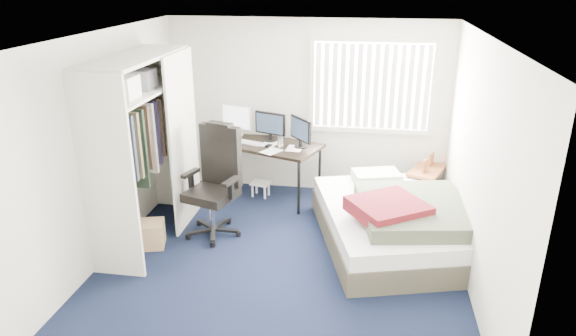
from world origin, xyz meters
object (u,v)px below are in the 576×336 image
(desk, at_px, (264,141))
(office_chair, at_px, (215,192))
(nightstand, at_px, (428,172))
(bed, at_px, (396,221))

(desk, relative_size, office_chair, 1.30)
(nightstand, distance_m, bed, 1.38)
(office_chair, bearing_deg, desk, 73.71)
(desk, xyz_separation_m, nightstand, (2.32, 0.10, -0.37))
(desk, bearing_deg, office_chair, -106.29)
(office_chair, height_order, nightstand, office_chair)
(office_chair, height_order, bed, office_chair)
(bed, bearing_deg, office_chair, -179.15)
(office_chair, distance_m, nightstand, 2.99)
(desk, height_order, bed, desk)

